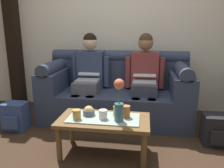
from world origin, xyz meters
TOP-DOWN VIEW (x-y plane):
  - ground_plane at (0.00, 0.00)m, footprint 14.00×14.00m
  - back_wall_patterned at (0.00, 1.70)m, footprint 6.00×0.12m
  - timber_pillar at (-1.77, 1.58)m, footprint 0.20×0.20m
  - couch at (-0.00, 1.17)m, footprint 2.04×0.88m
  - person_left at (-0.40, 1.17)m, footprint 0.56×0.67m
  - person_right at (0.40, 1.17)m, footprint 0.56×0.67m
  - coffee_table at (0.00, 0.17)m, footprint 0.93×0.49m
  - flower_vase at (0.16, 0.11)m, footprint 0.10×0.10m
  - snack_bowl at (-0.17, 0.21)m, footprint 0.12×0.12m
  - cup_near_left at (0.12, 0.23)m, footprint 0.06×0.06m
  - cup_near_right at (-0.26, 0.09)m, footprint 0.08×0.08m
  - cup_far_center at (-0.00, 0.14)m, footprint 0.08×0.08m
  - cup_far_left at (0.22, 0.22)m, footprint 0.08×0.08m
  - backpack_left at (-1.24, 0.57)m, footprint 0.30×0.27m
  - backpack_right at (1.25, 0.55)m, footprint 0.36×0.28m

SIDE VIEW (x-z plane):
  - ground_plane at x=0.00m, z-range 0.00..0.00m
  - backpack_right at x=1.25m, z-range 0.00..0.34m
  - backpack_left at x=-1.24m, z-range 0.00..0.35m
  - coffee_table at x=0.00m, z-range 0.14..0.54m
  - couch at x=0.00m, z-range -0.11..0.86m
  - snack_bowl at x=-0.17m, z-range 0.39..0.49m
  - cup_far_center at x=0.00m, z-range 0.40..0.49m
  - cup_near_right at x=-0.26m, z-range 0.40..0.50m
  - cup_near_left at x=0.12m, z-range 0.40..0.51m
  - cup_far_left at x=0.22m, z-range 0.40..0.52m
  - flower_vase at x=0.16m, z-range 0.40..0.82m
  - person_left at x=-0.40m, z-range 0.05..1.27m
  - person_right at x=0.40m, z-range 0.05..1.27m
  - back_wall_patterned at x=0.00m, z-range 0.00..2.90m
  - timber_pillar at x=-1.77m, z-range 0.00..2.90m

